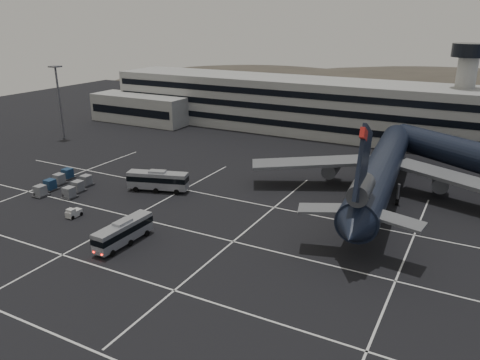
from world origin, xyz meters
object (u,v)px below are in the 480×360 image
at_px(trijet_main, 381,170).
at_px(bus_far, 158,180).
at_px(bus_near, 123,231).
at_px(uld_cluster, 65,184).
at_px(tug_a, 73,213).

bearing_deg(trijet_main, bus_far, -162.75).
height_order(trijet_main, bus_far, trijet_main).
distance_m(bus_near, bus_far, 20.88).
relative_size(bus_near, uld_cluster, 0.83).
bearing_deg(uld_cluster, bus_far, 24.75).
relative_size(trijet_main, bus_far, 5.19).
height_order(bus_near, uld_cluster, bus_near).
bearing_deg(uld_cluster, tug_a, -37.17).
bearing_deg(tug_a, uld_cluster, 143.72).
xyz_separation_m(trijet_main, bus_near, (-27.22, -33.53, -3.35)).
bearing_deg(trijet_main, uld_cluster, -161.91).
height_order(bus_near, tug_a, bus_near).
height_order(trijet_main, bus_near, trijet_main).
height_order(bus_far, uld_cluster, bus_far).
height_order(tug_a, uld_cluster, uld_cluster).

